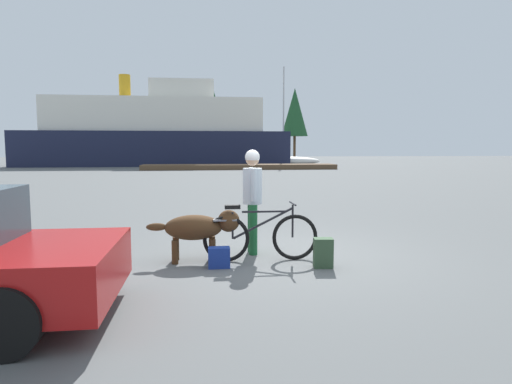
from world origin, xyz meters
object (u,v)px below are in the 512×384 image
bicycle (260,236)px  handbag_pannier (219,258)px  person_cyclist (252,191)px  backpack (323,253)px  dog (199,228)px  sailboat_moored (283,160)px  ferry_boat (159,134)px

bicycle → handbag_pannier: bearing=-153.6°
bicycle → handbag_pannier: size_ratio=5.68×
bicycle → person_cyclist: person_cyclist is taller
backpack → person_cyclist: bearing=132.8°
dog → bicycle: bearing=-5.6°
bicycle → sailboat_moored: sailboat_moored is taller
dog → handbag_pannier: dog is taller
bicycle → dog: bearing=174.4°
bicycle → dog: size_ratio=1.26×
dog → ferry_boat: (-4.24, 38.80, 2.61)m
backpack → handbag_pannier: 1.55m
ferry_boat → dog: bearing=-83.8°
person_cyclist → ferry_boat: bearing=97.6°
person_cyclist → backpack: (0.94, -1.02, -0.84)m
ferry_boat → sailboat_moored: 12.80m
ferry_boat → sailboat_moored: (12.23, -2.72, -2.63)m
dog → ferry_boat: bearing=96.2°
bicycle → dog: bicycle is taller
handbag_pannier → sailboat_moored: (7.70, 36.50, 0.36)m
bicycle → person_cyclist: (-0.06, 0.52, 0.66)m
person_cyclist → dog: (-0.88, -0.43, -0.52)m
dog → backpack: dog is taller
bicycle → backpack: bicycle is taller
bicycle → ferry_boat: ferry_boat is taller
bicycle → dog: (-0.94, 0.09, 0.14)m
bicycle → handbag_pannier: 0.77m
bicycle → ferry_boat: bearing=97.6°
sailboat_moored → backpack: bearing=-99.5°
person_cyclist → ferry_boat: size_ratio=0.07×
handbag_pannier → ferry_boat: size_ratio=0.01×
handbag_pannier → ferry_boat: ferry_boat is taller
bicycle → backpack: (0.88, -0.50, -0.17)m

